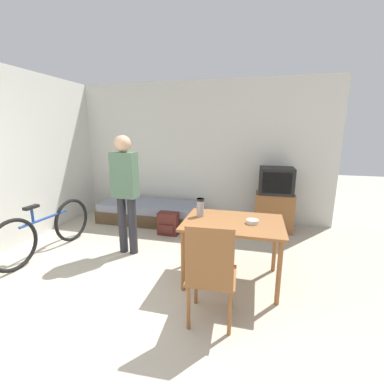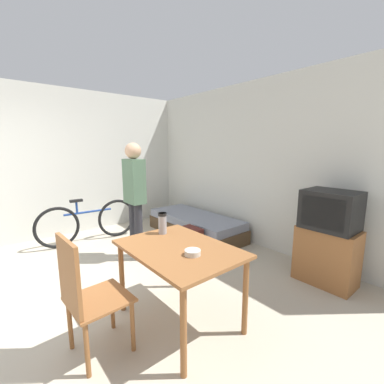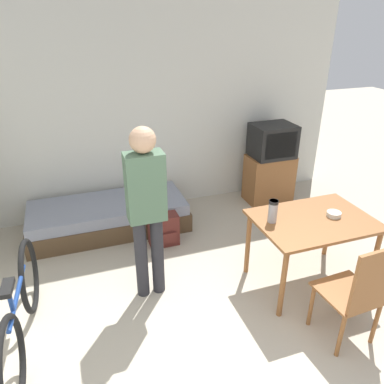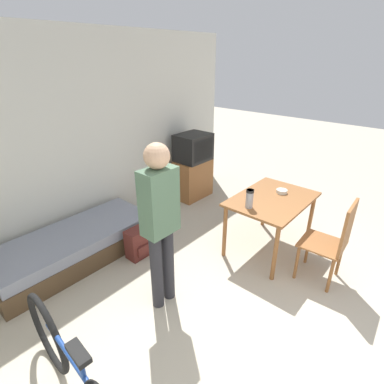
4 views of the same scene
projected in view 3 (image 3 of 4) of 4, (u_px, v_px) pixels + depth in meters
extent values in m
cube|color=silver|center=(147.00, 113.00, 4.90)|extent=(5.51, 0.06, 2.70)
cube|color=#4C3823|center=(109.00, 221.00, 4.80)|extent=(1.98, 0.81, 0.24)
cube|color=gray|center=(108.00, 208.00, 4.72)|extent=(1.92, 0.79, 0.14)
cube|color=brown|center=(269.00, 178.00, 5.47)|extent=(0.66, 0.40, 0.69)
cube|color=black|center=(273.00, 141.00, 5.22)|extent=(0.58, 0.46, 0.46)
cube|color=black|center=(281.00, 146.00, 5.03)|extent=(0.47, 0.01, 0.36)
cube|color=brown|center=(314.00, 220.00, 3.60)|extent=(1.13, 0.80, 0.03)
cylinder|color=brown|center=(283.00, 284.00, 3.33)|extent=(0.05, 0.05, 0.72)
cylinder|color=brown|center=(374.00, 262.00, 3.63)|extent=(0.05, 0.05, 0.72)
cylinder|color=brown|center=(248.00, 244.00, 3.91)|extent=(0.05, 0.05, 0.72)
cylinder|color=brown|center=(329.00, 227.00, 4.21)|extent=(0.05, 0.05, 0.72)
cube|color=brown|center=(347.00, 293.00, 3.09)|extent=(0.47, 0.47, 0.02)
cube|color=brown|center=(374.00, 281.00, 2.80)|extent=(0.41, 0.05, 0.54)
cylinder|color=brown|center=(344.00, 295.00, 3.41)|extent=(0.04, 0.04, 0.44)
cylinder|color=brown|center=(311.00, 305.00, 3.29)|extent=(0.04, 0.04, 0.44)
cylinder|color=brown|center=(376.00, 323.00, 3.10)|extent=(0.04, 0.04, 0.44)
cylinder|color=brown|center=(341.00, 335.00, 2.98)|extent=(0.04, 0.04, 0.44)
torus|color=black|center=(29.00, 276.00, 3.46)|extent=(0.10, 0.69, 0.69)
torus|color=black|center=(12.00, 364.00, 2.59)|extent=(0.10, 0.69, 0.69)
cylinder|color=navy|center=(17.00, 295.00, 2.94)|extent=(0.09, 0.78, 0.04)
cylinder|color=navy|center=(11.00, 301.00, 2.74)|extent=(0.04, 0.04, 0.20)
cube|color=black|center=(7.00, 288.00, 2.69)|extent=(0.09, 0.21, 0.04)
cylinder|color=#28282D|center=(141.00, 258.00, 3.57)|extent=(0.12, 0.12, 0.84)
cylinder|color=#28282D|center=(158.00, 255.00, 3.62)|extent=(0.12, 0.12, 0.84)
cube|color=#4C6B51|center=(145.00, 187.00, 3.27)|extent=(0.34, 0.20, 0.63)
sphere|color=tan|center=(142.00, 140.00, 3.08)|extent=(0.23, 0.23, 0.23)
cylinder|color=#99999E|center=(273.00, 211.00, 3.51)|extent=(0.09, 0.09, 0.22)
cylinder|color=black|center=(274.00, 202.00, 3.47)|extent=(0.09, 0.09, 0.03)
cylinder|color=beige|center=(334.00, 214.00, 3.64)|extent=(0.14, 0.14, 0.05)
cube|color=#56231E|center=(163.00, 230.00, 4.47)|extent=(0.35, 0.19, 0.39)
cube|color=#56231E|center=(166.00, 239.00, 4.40)|extent=(0.24, 0.03, 0.14)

